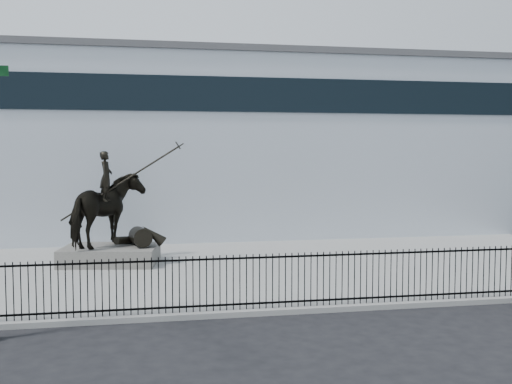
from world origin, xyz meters
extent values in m
plane|color=black|center=(0.00, 0.00, 0.00)|extent=(120.00, 120.00, 0.00)
cube|color=gray|center=(0.00, 7.00, 0.07)|extent=(30.00, 12.00, 0.15)
cube|color=silver|center=(0.00, 20.00, 4.50)|extent=(44.00, 14.00, 9.00)
cube|color=black|center=(0.00, 1.25, 0.30)|extent=(22.00, 0.05, 0.05)
cube|color=black|center=(0.00, 1.25, 1.55)|extent=(22.00, 0.05, 0.05)
cube|color=black|center=(0.00, 1.25, 0.90)|extent=(22.00, 0.03, 1.50)
cube|color=#4F4E49|center=(-4.69, 8.65, 0.48)|extent=(3.83, 2.93, 0.65)
imported|color=black|center=(-4.69, 8.65, 2.19)|extent=(2.78, 3.11, 2.78)
imported|color=black|center=(-4.80, 8.67, 3.46)|extent=(0.56, 0.75, 1.88)
cylinder|color=black|center=(-4.31, 8.59, 3.18)|extent=(4.42, 0.79, 2.83)
camera|label=1|loc=(-3.47, -14.42, 4.44)|focal=42.00mm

